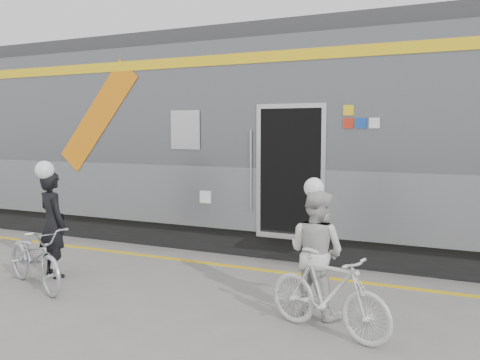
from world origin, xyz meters
The scene contains 9 objects.
ground centered at (0.00, 0.00, 0.00)m, with size 90.00×90.00×0.00m, color slate.
train centered at (-1.18, 4.19, 2.05)m, with size 24.00×3.17×4.10m.
safety_strip centered at (0.00, 2.15, 0.00)m, with size 24.00×0.12×0.01m, color yellow.
man centered at (-2.04, 0.49, 0.81)m, with size 0.59×0.39×1.63m, color black.
bicycle_left centered at (-1.84, -0.06, 0.45)m, with size 0.59×1.70×0.90m, color #B8BBC1.
woman centered at (2.09, 0.61, 0.77)m, with size 0.74×0.58×1.53m, color beige.
bicycle_right centered at (2.39, 0.06, 0.46)m, with size 0.44×1.54×0.93m, color beige.
helmet_man centered at (-2.04, 0.49, 1.77)m, with size 0.28×0.28×0.28m, color white.
helmet_woman centered at (2.09, 0.61, 1.65)m, with size 0.24×0.24×0.24m, color white.
Camera 1 is at (3.80, -5.23, 2.22)m, focal length 38.00 mm.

